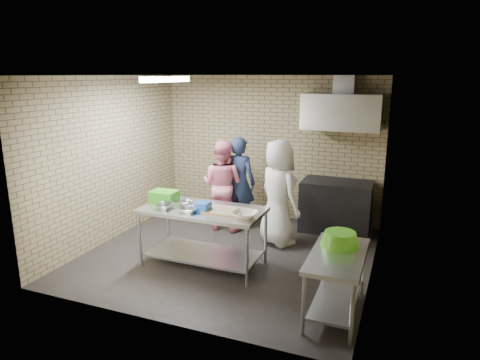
% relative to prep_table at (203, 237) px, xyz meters
% --- Properties ---
extents(floor, '(4.20, 4.20, 0.00)m').
position_rel_prep_table_xyz_m(floor, '(0.19, 0.49, -0.43)').
color(floor, black).
rests_on(floor, ground).
extents(ceiling, '(4.20, 4.20, 0.00)m').
position_rel_prep_table_xyz_m(ceiling, '(0.19, 0.49, 2.27)').
color(ceiling, black).
rests_on(ceiling, ground).
extents(back_wall, '(4.20, 0.06, 2.70)m').
position_rel_prep_table_xyz_m(back_wall, '(0.19, 2.49, 0.92)').
color(back_wall, '#9C8C61').
rests_on(back_wall, ground).
extents(front_wall, '(4.20, 0.06, 2.70)m').
position_rel_prep_table_xyz_m(front_wall, '(0.19, -1.51, 0.92)').
color(front_wall, '#9C8C61').
rests_on(front_wall, ground).
extents(left_wall, '(0.06, 4.00, 2.70)m').
position_rel_prep_table_xyz_m(left_wall, '(-1.91, 0.49, 0.92)').
color(left_wall, '#9C8C61').
rests_on(left_wall, ground).
extents(right_wall, '(0.06, 4.00, 2.70)m').
position_rel_prep_table_xyz_m(right_wall, '(2.29, 0.49, 0.92)').
color(right_wall, '#9C8C61').
rests_on(right_wall, ground).
extents(prep_table, '(1.74, 0.87, 0.87)m').
position_rel_prep_table_xyz_m(prep_table, '(0.00, 0.00, 0.00)').
color(prep_table, silver).
rests_on(prep_table, floor).
extents(side_counter, '(0.60, 1.20, 0.75)m').
position_rel_prep_table_xyz_m(side_counter, '(1.99, -0.61, -0.06)').
color(side_counter, silver).
rests_on(side_counter, floor).
extents(stove, '(1.20, 0.70, 0.90)m').
position_rel_prep_table_xyz_m(stove, '(1.54, 2.14, 0.02)').
color(stove, black).
rests_on(stove, floor).
extents(range_hood, '(1.30, 0.60, 0.60)m').
position_rel_prep_table_xyz_m(range_hood, '(1.54, 2.19, 1.67)').
color(range_hood, silver).
rests_on(range_hood, back_wall).
extents(hood_duct, '(0.35, 0.30, 0.30)m').
position_rel_prep_table_xyz_m(hood_duct, '(1.54, 2.34, 2.12)').
color(hood_duct, '#A5A8AD').
rests_on(hood_duct, back_wall).
extents(wall_shelf, '(0.80, 0.20, 0.04)m').
position_rel_prep_table_xyz_m(wall_shelf, '(1.84, 2.38, 1.49)').
color(wall_shelf, '#3F2B19').
rests_on(wall_shelf, back_wall).
extents(fluorescent_fixture, '(0.10, 1.25, 0.08)m').
position_rel_prep_table_xyz_m(fluorescent_fixture, '(-0.81, 0.49, 2.21)').
color(fluorescent_fixture, white).
rests_on(fluorescent_fixture, ceiling).
extents(green_crate, '(0.39, 0.29, 0.15)m').
position_rel_prep_table_xyz_m(green_crate, '(-0.70, 0.12, 0.51)').
color(green_crate, '#35991C').
rests_on(green_crate, prep_table).
extents(blue_tub, '(0.19, 0.19, 0.13)m').
position_rel_prep_table_xyz_m(blue_tub, '(0.05, -0.10, 0.50)').
color(blue_tub, blue).
rests_on(blue_tub, prep_table).
extents(cutting_board, '(0.53, 0.40, 0.03)m').
position_rel_prep_table_xyz_m(cutting_board, '(0.35, -0.02, 0.45)').
color(cutting_board, tan).
rests_on(cutting_board, prep_table).
extents(mixing_bowl_a, '(0.28, 0.28, 0.07)m').
position_rel_prep_table_xyz_m(mixing_bowl_a, '(-0.50, -0.20, 0.47)').
color(mixing_bowl_a, '#B3B6BA').
rests_on(mixing_bowl_a, prep_table).
extents(mixing_bowl_b, '(0.21, 0.21, 0.06)m').
position_rel_prep_table_xyz_m(mixing_bowl_b, '(-0.30, 0.05, 0.47)').
color(mixing_bowl_b, silver).
rests_on(mixing_bowl_b, prep_table).
extents(mixing_bowl_c, '(0.25, 0.25, 0.06)m').
position_rel_prep_table_xyz_m(mixing_bowl_c, '(-0.10, -0.22, 0.46)').
color(mixing_bowl_c, silver).
rests_on(mixing_bowl_c, prep_table).
extents(ceramic_bowl, '(0.34, 0.34, 0.08)m').
position_rel_prep_table_xyz_m(ceramic_bowl, '(0.70, -0.15, 0.47)').
color(ceramic_bowl, beige).
rests_on(ceramic_bowl, prep_table).
extents(green_basin, '(0.46, 0.46, 0.17)m').
position_rel_prep_table_xyz_m(green_basin, '(1.97, -0.36, 0.40)').
color(green_basin, '#59C626').
rests_on(green_basin, side_counter).
extents(bottle_red, '(0.07, 0.07, 0.18)m').
position_rel_prep_table_xyz_m(bottle_red, '(1.59, 2.38, 1.60)').
color(bottle_red, '#B22619').
rests_on(bottle_red, wall_shelf).
extents(bottle_green, '(0.06, 0.06, 0.15)m').
position_rel_prep_table_xyz_m(bottle_green, '(1.99, 2.38, 1.58)').
color(bottle_green, green).
rests_on(bottle_green, wall_shelf).
extents(man_navy, '(0.61, 0.41, 1.66)m').
position_rel_prep_table_xyz_m(man_navy, '(-0.12, 1.69, 0.40)').
color(man_navy, '#141C33').
rests_on(man_navy, floor).
extents(woman_pink, '(0.82, 0.66, 1.61)m').
position_rel_prep_table_xyz_m(woman_pink, '(-0.37, 1.52, 0.37)').
color(woman_pink, pink).
rests_on(woman_pink, floor).
extents(woman_white, '(1.00, 0.95, 1.72)m').
position_rel_prep_table_xyz_m(woman_white, '(0.76, 1.21, 0.43)').
color(woman_white, white).
rests_on(woman_white, floor).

